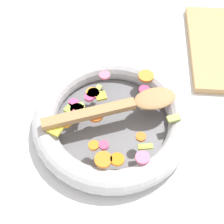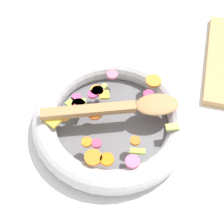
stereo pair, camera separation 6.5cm
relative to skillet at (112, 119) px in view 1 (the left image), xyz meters
The scene contains 5 objects.
ground_plane 0.02m from the skillet, ahead, with size 4.00×4.00×0.00m, color silver.
skillet is the anchor object (origin of this frame).
chopped_vegetables 0.03m from the skillet, 120.70° to the left, with size 0.26×0.27×0.01m.
wooden_spoon 0.05m from the skillet, 70.13° to the right, with size 0.13×0.28×0.01m.
cutting_board 0.37m from the skillet, 45.11° to the right, with size 0.31×0.14×0.02m.
Camera 1 is at (-0.37, -0.03, 0.58)m, focal length 50.00 mm.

